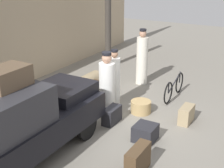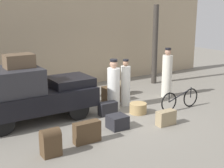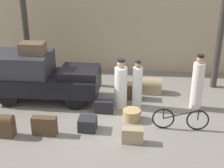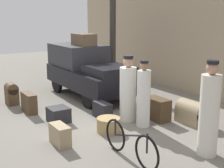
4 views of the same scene
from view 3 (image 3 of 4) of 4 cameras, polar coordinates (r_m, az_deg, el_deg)
ground_plane at (r=10.11m, az=-1.24°, el=-5.36°), size 30.00×30.00×0.00m
station_building_facade at (r=13.19m, az=0.72°, el=11.92°), size 16.00×0.15×4.50m
canopy_pillar_left at (r=12.54m, az=-15.34°, el=7.98°), size 0.24×0.24×3.43m
canopy_pillar_right at (r=12.10m, az=18.96°, el=7.00°), size 0.24×0.24×3.43m
truck at (r=10.99m, az=-13.06°, el=1.54°), size 3.66×1.54×1.66m
bicycle at (r=9.32m, az=12.40°, el=-6.26°), size 1.64×0.04×0.69m
wicker_basket at (r=9.69m, az=3.62°, el=-5.63°), size 0.55×0.55×0.33m
porter_carrying_trunk at (r=10.26m, az=4.65°, el=-0.36°), size 0.33×0.33×1.62m
porter_standing_middle at (r=10.42m, az=15.35°, el=-0.10°), size 0.38×0.38×1.86m
conductor_in_dark_uniform at (r=10.20m, az=1.63°, el=-0.33°), size 0.42×0.42×1.68m
trunk_umber_medium at (r=8.60m, az=3.79°, el=-9.37°), size 0.58×0.27×0.43m
suitcase_small_leather at (r=9.19m, az=-4.49°, el=-7.25°), size 0.52×0.49×0.38m
trunk_barrel_dark at (r=9.27m, az=-18.82°, el=-7.11°), size 0.44×0.33×0.67m
suitcase_tan_flat at (r=9.10m, az=-12.24°, el=-7.47°), size 0.70×0.25×0.55m
trunk_wicker_pale at (r=10.99m, az=3.75°, el=-1.29°), size 0.69×0.38×0.57m
suitcase_black_upright at (r=11.53m, az=7.16°, el=-0.33°), size 0.75×0.49×0.58m
trunk_large_brown at (r=10.07m, az=-1.48°, el=-4.13°), size 0.59×0.28×0.42m
trunk_on_truck_roof at (r=10.73m, az=-14.34°, el=6.36°), size 0.82×0.56×0.38m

